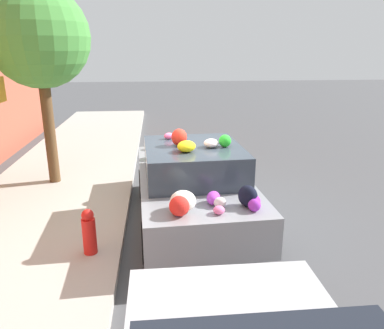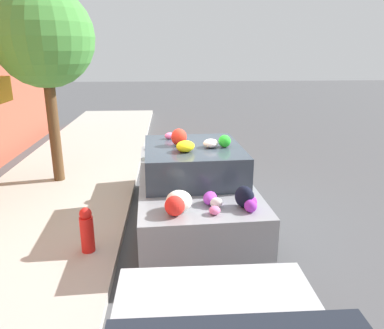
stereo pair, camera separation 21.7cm
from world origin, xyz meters
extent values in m
plane|color=#4C4C4F|center=(0.00, 0.00, 0.00)|extent=(60.00, 60.00, 0.00)
cube|color=#B2ADA3|center=(0.00, 2.70, 0.07)|extent=(24.00, 3.20, 0.14)
cylinder|color=brown|center=(2.07, 2.86, 1.34)|extent=(0.24, 0.24, 2.40)
sphere|color=#47933D|center=(2.07, 2.86, 3.27)|extent=(2.09, 2.09, 2.09)
cylinder|color=red|center=(-1.20, 1.54, 0.41)|extent=(0.20, 0.20, 0.55)
sphere|color=red|center=(-1.20, 1.54, 0.75)|extent=(0.18, 0.18, 0.18)
cube|color=gray|center=(0.00, -0.09, 0.62)|extent=(4.12, 2.04, 0.62)
cube|color=#333D47|center=(-0.16, -0.10, 1.20)|extent=(1.89, 1.71, 0.54)
cylinder|color=black|center=(1.20, 0.82, 0.31)|extent=(0.63, 0.21, 0.62)
cylinder|color=black|center=(1.29, -0.87, 0.31)|extent=(0.63, 0.21, 0.62)
cylinder|color=black|center=(-1.29, 0.69, 0.31)|extent=(0.63, 0.21, 0.62)
cylinder|color=black|center=(-1.20, -1.00, 0.31)|extent=(0.63, 0.21, 0.62)
sphere|color=red|center=(-1.73, 0.24, 1.07)|extent=(0.36, 0.36, 0.27)
sphere|color=blue|center=(-1.74, 0.26, 1.00)|extent=(0.20, 0.20, 0.15)
ellipsoid|color=purple|center=(-1.38, -0.26, 1.02)|extent=(0.32, 0.26, 0.18)
sphere|color=green|center=(-0.27, -0.62, 1.57)|extent=(0.27, 0.27, 0.21)
ellipsoid|color=pink|center=(0.38, 0.30, 1.53)|extent=(0.18, 0.22, 0.12)
ellipsoid|color=green|center=(0.97, 0.53, 1.07)|extent=(0.48, 0.50, 0.29)
sphere|color=green|center=(1.72, 0.55, 1.04)|extent=(0.31, 0.31, 0.22)
sphere|color=black|center=(1.59, -0.23, 1.02)|extent=(0.25, 0.25, 0.18)
ellipsoid|color=white|center=(-1.51, -0.34, 1.00)|extent=(0.14, 0.19, 0.15)
ellipsoid|color=yellow|center=(-0.51, 0.05, 1.56)|extent=(0.42, 0.42, 0.18)
ellipsoid|color=black|center=(1.37, 0.21, 1.05)|extent=(0.44, 0.44, 0.24)
ellipsoid|color=black|center=(-1.52, -0.73, 1.08)|extent=(0.37, 0.37, 0.31)
sphere|color=purple|center=(-1.69, -0.78, 1.02)|extent=(0.25, 0.25, 0.18)
ellipsoid|color=blue|center=(1.40, 0.28, 1.01)|extent=(0.22, 0.22, 0.16)
ellipsoid|color=red|center=(-0.11, 0.14, 1.61)|extent=(0.37, 0.37, 0.29)
ellipsoid|color=white|center=(-0.27, -0.39, 1.54)|extent=(0.35, 0.34, 0.14)
ellipsoid|color=white|center=(1.65, -0.23, 1.02)|extent=(0.40, 0.36, 0.18)
ellipsoid|color=white|center=(-1.59, 0.18, 1.07)|extent=(0.46, 0.46, 0.29)
sphere|color=green|center=(1.76, -0.51, 1.04)|extent=(0.28, 0.28, 0.23)
ellipsoid|color=pink|center=(-1.73, -0.29, 0.99)|extent=(0.20, 0.20, 0.11)
sphere|color=purple|center=(-1.58, -0.80, 1.03)|extent=(0.27, 0.27, 0.20)
sphere|color=red|center=(1.65, 0.27, 1.10)|extent=(0.46, 0.46, 0.34)
camera|label=1|loc=(-6.26, 0.51, 3.06)|focal=35.00mm
camera|label=2|loc=(-6.28, 0.29, 3.06)|focal=35.00mm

